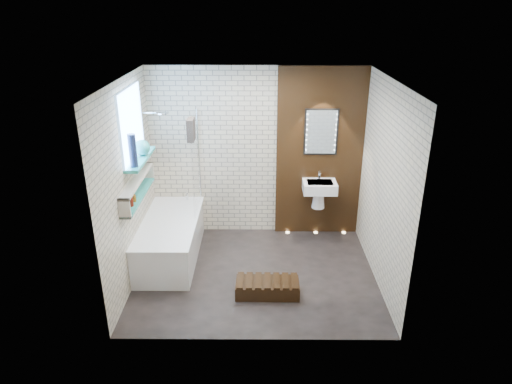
{
  "coord_description": "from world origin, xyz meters",
  "views": [
    {
      "loc": [
        0.04,
        -5.31,
        3.46
      ],
      "look_at": [
        0.0,
        0.15,
        1.15
      ],
      "focal_mm": 32.18,
      "sensor_mm": 36.0,
      "label": 1
    }
  ],
  "objects_px": {
    "washbasin": "(319,190)",
    "walnut_step": "(267,288)",
    "bathtub": "(171,239)",
    "led_mirror": "(321,132)",
    "bath_screen": "(196,163)"
  },
  "relations": [
    {
      "from": "bath_screen",
      "to": "led_mirror",
      "type": "bearing_deg",
      "value": 10.66
    },
    {
      "from": "washbasin",
      "to": "walnut_step",
      "type": "xyz_separation_m",
      "value": [
        -0.8,
        -1.53,
        -0.7
      ]
    },
    {
      "from": "washbasin",
      "to": "led_mirror",
      "type": "distance_m",
      "value": 0.88
    },
    {
      "from": "bathtub",
      "to": "walnut_step",
      "type": "distance_m",
      "value": 1.66
    },
    {
      "from": "bathtub",
      "to": "led_mirror",
      "type": "relative_size",
      "value": 2.49
    },
    {
      "from": "led_mirror",
      "to": "washbasin",
      "type": "bearing_deg",
      "value": -90.0
    },
    {
      "from": "washbasin",
      "to": "led_mirror",
      "type": "relative_size",
      "value": 0.83
    },
    {
      "from": "bathtub",
      "to": "bath_screen",
      "type": "bearing_deg",
      "value": 51.1
    },
    {
      "from": "bath_screen",
      "to": "washbasin",
      "type": "xyz_separation_m",
      "value": [
        1.82,
        0.18,
        -0.49
      ]
    },
    {
      "from": "walnut_step",
      "to": "bath_screen",
      "type": "bearing_deg",
      "value": 127.19
    },
    {
      "from": "bath_screen",
      "to": "led_mirror",
      "type": "height_order",
      "value": "led_mirror"
    },
    {
      "from": "led_mirror",
      "to": "walnut_step",
      "type": "distance_m",
      "value": 2.43
    },
    {
      "from": "bathtub",
      "to": "led_mirror",
      "type": "distance_m",
      "value": 2.68
    },
    {
      "from": "bathtub",
      "to": "led_mirror",
      "type": "bearing_deg",
      "value": 19.78
    },
    {
      "from": "bath_screen",
      "to": "washbasin",
      "type": "height_order",
      "value": "bath_screen"
    }
  ]
}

